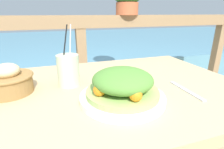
{
  "coord_description": "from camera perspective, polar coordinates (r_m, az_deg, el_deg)",
  "views": [
    {
      "loc": [
        -0.19,
        -0.63,
        1.0
      ],
      "look_at": [
        0.01,
        -0.03,
        0.77
      ],
      "focal_mm": 28.0,
      "sensor_mm": 36.0,
      "label": 1
    }
  ],
  "objects": [
    {
      "name": "salad_plate",
      "position": [
        0.59,
        3.46,
        -4.13
      ],
      "size": [
        0.29,
        0.29,
        0.11
      ],
      "color": "white",
      "rests_on": "patio_table"
    },
    {
      "name": "railing_fence",
      "position": [
        1.36,
        -9.98,
        8.42
      ],
      "size": [
        2.8,
        0.08,
        0.98
      ],
      "color": "#937551",
      "rests_on": "ground_plane"
    },
    {
      "name": "patio_table",
      "position": [
        0.76,
        -1.17,
        -10.61
      ],
      "size": [
        1.13,
        0.76,
        0.71
      ],
      "color": "tan",
      "rests_on": "ground_plane"
    },
    {
      "name": "sea_backdrop",
      "position": [
        3.9,
        -15.34,
        7.46
      ],
      "size": [
        12.0,
        4.0,
        0.45
      ],
      "color": "#568EA8",
      "rests_on": "ground_plane"
    },
    {
      "name": "bread_basket",
      "position": [
        0.75,
        -30.66,
        -1.83
      ],
      "size": [
        0.17,
        0.17,
        0.11
      ],
      "color": "olive",
      "rests_on": "patio_table"
    },
    {
      "name": "drink_glass",
      "position": [
        0.73,
        -14.06,
        1.37
      ],
      "size": [
        0.09,
        0.09,
        0.25
      ],
      "color": "beige",
      "rests_on": "patio_table"
    },
    {
      "name": "knife",
      "position": [
        0.73,
        23.11,
        -4.84
      ],
      "size": [
        0.02,
        0.18,
        0.0
      ],
      "color": "silver",
      "rests_on": "patio_table"
    }
  ]
}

